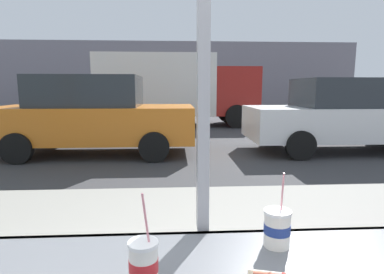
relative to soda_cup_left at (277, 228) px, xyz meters
The scene contains 9 objects.
ground_plane 8.17m from the soda_cup_left, 91.94° to the left, with size 60.00×60.00×0.00m, color #38383A.
sidewalk_strip 1.96m from the soda_cup_left, 99.14° to the left, with size 16.00×2.80×0.15m, color gray.
window_wall 0.88m from the soda_cup_left, 146.28° to the left, with size 2.80×0.20×2.90m.
building_facade_far 23.62m from the soda_cup_left, 90.67° to the left, with size 28.00×1.20×5.01m, color gray.
soda_cup_left is the anchor object (origin of this frame).
soda_cup_right 0.54m from the soda_cup_left, 154.66° to the right, with size 0.09×0.09×0.31m.
parked_car_orange 6.58m from the soda_cup_left, 109.98° to the left, with size 4.48×2.00×1.81m.
parked_car_white 7.25m from the soda_cup_left, 58.60° to the left, with size 4.70×1.98×1.76m.
box_truck 11.81m from the soda_cup_left, 91.77° to the left, with size 6.40×2.44×2.85m.
Camera 1 is at (-0.12, -1.22, 1.53)m, focal length 29.17 mm.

